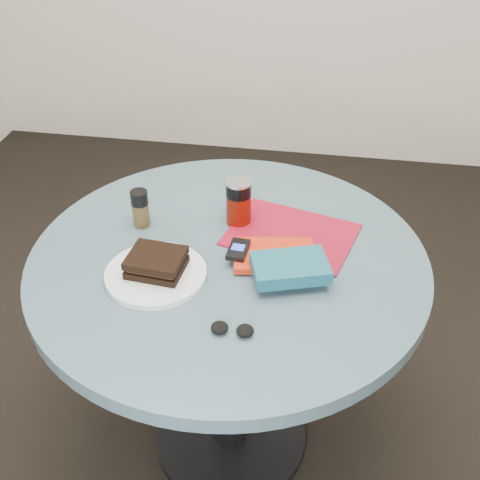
% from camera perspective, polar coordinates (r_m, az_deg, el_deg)
% --- Properties ---
extents(ground, '(4.00, 4.00, 0.00)m').
position_cam_1_polar(ground, '(2.05, -0.87, -18.26)').
color(ground, black).
rests_on(ground, ground).
extents(table, '(1.00, 1.00, 0.75)m').
position_cam_1_polar(table, '(1.61, -1.06, -6.03)').
color(table, black).
rests_on(table, ground).
extents(plate, '(0.32, 0.32, 0.02)m').
position_cam_1_polar(plate, '(1.45, -7.98, -3.23)').
color(plate, white).
rests_on(plate, table).
extents(sandwich, '(0.14, 0.12, 0.05)m').
position_cam_1_polar(sandwich, '(1.43, -7.94, -2.12)').
color(sandwich, black).
rests_on(sandwich, plate).
extents(soda_can, '(0.07, 0.07, 0.13)m').
position_cam_1_polar(soda_can, '(1.59, -0.14, 3.62)').
color(soda_can, '#661105').
rests_on(soda_can, table).
extents(pepper_grinder, '(0.05, 0.05, 0.10)m').
position_cam_1_polar(pepper_grinder, '(1.61, -9.44, 2.99)').
color(pepper_grinder, '#46381E').
rests_on(pepper_grinder, table).
extents(magazine, '(0.37, 0.31, 0.01)m').
position_cam_1_polar(magazine, '(1.58, 4.87, 0.51)').
color(magazine, maroon).
rests_on(magazine, table).
extents(red_book, '(0.22, 0.16, 0.02)m').
position_cam_1_polar(red_book, '(1.48, 3.27, -1.46)').
color(red_book, '#B2250E').
rests_on(red_book, magazine).
extents(novel, '(0.20, 0.16, 0.03)m').
position_cam_1_polar(novel, '(1.41, 4.78, -2.64)').
color(novel, '#134C5E').
rests_on(novel, red_book).
extents(mp3_player, '(0.05, 0.08, 0.01)m').
position_cam_1_polar(mp3_player, '(1.48, -0.17, -0.91)').
color(mp3_player, black).
rests_on(mp3_player, red_book).
extents(headphones, '(0.09, 0.04, 0.02)m').
position_cam_1_polar(headphones, '(1.29, -0.74, -8.46)').
color(headphones, black).
rests_on(headphones, table).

